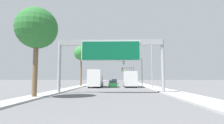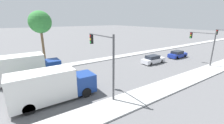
# 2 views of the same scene
# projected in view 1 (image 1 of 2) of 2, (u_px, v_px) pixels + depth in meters

# --- Properties ---
(sidewalk_right) EXTENTS (3.00, 120.00, 0.15)m
(sidewalk_right) POSITION_uv_depth(u_px,v_px,m) (136.00, 83.00, 63.01)
(sidewalk_right) COLOR #A8A8A8
(sidewalk_right) RESTS_ON ground
(median_strip_left) EXTENTS (2.00, 120.00, 0.15)m
(median_strip_left) POSITION_uv_depth(u_px,v_px,m) (95.00, 83.00, 63.41)
(median_strip_left) COLOR #A8A8A8
(median_strip_left) RESTS_ON ground
(sign_gantry) EXTENTS (13.30, 0.73, 6.70)m
(sign_gantry) POSITION_uv_depth(u_px,v_px,m) (111.00, 50.00, 21.77)
(sign_gantry) COLOR #9EA0A5
(sign_gantry) RESTS_ON ground
(car_mid_right) EXTENTS (1.76, 4.24, 1.39)m
(car_mid_right) POSITION_uv_depth(u_px,v_px,m) (113.00, 84.00, 36.01)
(car_mid_right) COLOR #1E662D
(car_mid_right) RESTS_ON ground
(car_far_right) EXTENTS (1.74, 4.63, 1.47)m
(car_far_right) POSITION_uv_depth(u_px,v_px,m) (114.00, 82.00, 54.70)
(car_far_right) COLOR silver
(car_far_right) RESTS_ON ground
(car_far_left) EXTENTS (1.76, 4.40, 1.44)m
(car_far_left) POSITION_uv_depth(u_px,v_px,m) (115.00, 81.00, 62.16)
(car_far_left) COLOR navy
(car_far_left) RESTS_ON ground
(truck_box_primary) EXTENTS (2.47, 7.34, 3.47)m
(truck_box_primary) POSITION_uv_depth(u_px,v_px,m) (96.00, 79.00, 35.32)
(truck_box_primary) COLOR navy
(truck_box_primary) RESTS_ON ground
(truck_box_secondary) EXTENTS (2.43, 7.91, 3.21)m
(truck_box_secondary) POSITION_uv_depth(u_px,v_px,m) (130.00, 79.00, 36.42)
(truck_box_secondary) COLOR navy
(truck_box_secondary) RESTS_ON ground
(traffic_light_near_intersection) EXTENTS (4.81, 0.32, 6.49)m
(traffic_light_near_intersection) POSITION_uv_depth(u_px,v_px,m) (136.00, 67.00, 41.56)
(traffic_light_near_intersection) COLOR #4C4C4F
(traffic_light_near_intersection) RESTS_ON ground
(traffic_light_mid_block) EXTENTS (4.42, 0.32, 5.79)m
(traffic_light_mid_block) POSITION_uv_depth(u_px,v_px,m) (130.00, 72.00, 61.43)
(traffic_light_mid_block) COLOR #4C4C4F
(traffic_light_mid_block) RESTS_ON ground
(traffic_light_far_intersection) EXTENTS (4.25, 0.32, 5.89)m
(traffic_light_far_intersection) POSITION_uv_depth(u_px,v_px,m) (128.00, 73.00, 71.39)
(traffic_light_far_intersection) COLOR #4C4C4F
(traffic_light_far_intersection) RESTS_ON ground
(palm_tree_foreground) EXTENTS (4.05, 4.05, 8.84)m
(palm_tree_foreground) POSITION_uv_depth(u_px,v_px,m) (37.00, 29.00, 17.19)
(palm_tree_foreground) COLOR brown
(palm_tree_foreground) RESTS_ON ground
(palm_tree_background) EXTENTS (3.24, 3.24, 8.98)m
(palm_tree_background) POSITION_uv_depth(u_px,v_px,m) (81.00, 54.00, 38.62)
(palm_tree_background) COLOR brown
(palm_tree_background) RESTS_ON ground
(street_lamp_right) EXTENTS (2.39, 0.28, 8.65)m
(street_lamp_right) POSITION_uv_depth(u_px,v_px,m) (150.00, 59.00, 30.18)
(street_lamp_right) COLOR #9EA0A5
(street_lamp_right) RESTS_ON ground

